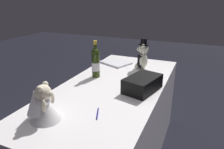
# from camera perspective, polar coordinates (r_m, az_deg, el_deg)

# --- Properties ---
(reception_table) EXTENTS (1.81, 0.81, 0.79)m
(reception_table) POSITION_cam_1_polar(r_m,az_deg,el_deg) (1.94, 0.00, -13.86)
(reception_table) COLOR white
(reception_table) RESTS_ON ground_plane
(teddy_bear_groom) EXTENTS (0.14, 0.14, 0.31)m
(teddy_bear_groom) POSITION_cam_1_polar(r_m,az_deg,el_deg) (2.15, 8.27, 5.05)
(teddy_bear_groom) COLOR silver
(teddy_bear_groom) RESTS_ON reception_table
(teddy_bear_bride) EXTENTS (0.19, 0.24, 0.24)m
(teddy_bear_bride) POSITION_cam_1_polar(r_m,az_deg,el_deg) (1.31, -18.49, -7.78)
(teddy_bear_bride) COLOR white
(teddy_bear_bride) RESTS_ON reception_table
(champagne_bottle) EXTENTS (0.07, 0.07, 0.34)m
(champagne_bottle) POSITION_cam_1_polar(r_m,az_deg,el_deg) (1.90, -4.48, 3.39)
(champagne_bottle) COLOR #293910
(champagne_bottle) RESTS_ON reception_table
(signing_pen) EXTENTS (0.13, 0.06, 0.01)m
(signing_pen) POSITION_cam_1_polar(r_m,az_deg,el_deg) (1.34, -3.98, -10.65)
(signing_pen) COLOR navy
(signing_pen) RESTS_ON reception_table
(gift_case_black) EXTENTS (0.36, 0.27, 0.12)m
(gift_case_black) POSITION_cam_1_polar(r_m,az_deg,el_deg) (1.65, 8.32, -2.50)
(gift_case_black) COLOR black
(gift_case_black) RESTS_ON reception_table
(guestbook) EXTENTS (0.33, 0.37, 0.02)m
(guestbook) POSITION_cam_1_polar(r_m,az_deg,el_deg) (2.33, 1.01, 3.29)
(guestbook) COLOR white
(guestbook) RESTS_ON reception_table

